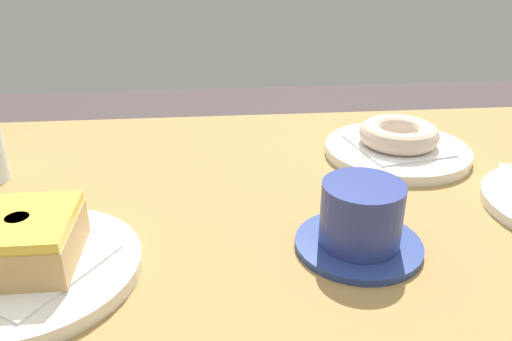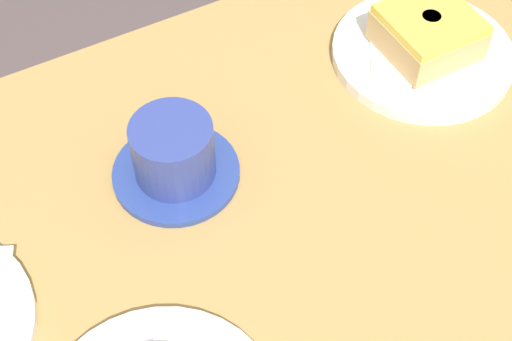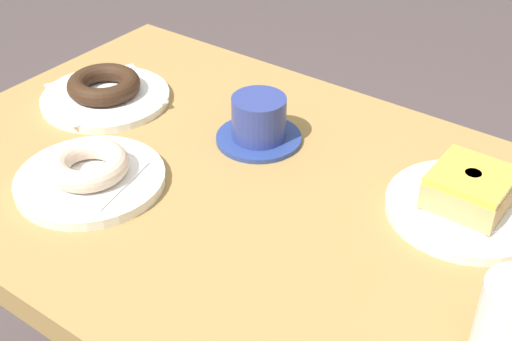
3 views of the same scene
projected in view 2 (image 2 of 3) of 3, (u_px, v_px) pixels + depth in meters
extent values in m
cube|color=#9D7944|center=(260.00, 244.00, 0.73)|extent=(0.96, 0.65, 0.04)
cylinder|color=#A17446|center=(398.00, 145.00, 1.27)|extent=(0.05, 0.05, 0.67)
cylinder|color=white|center=(422.00, 54.00, 0.86)|extent=(0.21, 0.21, 0.01)
cube|color=white|center=(424.00, 48.00, 0.85)|extent=(0.17, 0.17, 0.00)
cube|color=tan|center=(427.00, 35.00, 0.83)|extent=(0.10, 0.10, 0.04)
cube|color=yellow|center=(431.00, 19.00, 0.81)|extent=(0.10, 0.10, 0.01)
cylinder|color=tan|center=(431.00, 17.00, 0.81)|extent=(0.02, 0.02, 0.00)
cylinder|color=navy|center=(176.00, 173.00, 0.75)|extent=(0.13, 0.13, 0.01)
cylinder|color=navy|center=(173.00, 150.00, 0.73)|extent=(0.08, 0.08, 0.07)
cylinder|color=black|center=(170.00, 131.00, 0.70)|extent=(0.07, 0.07, 0.00)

